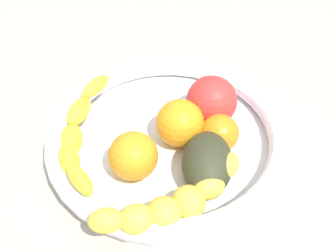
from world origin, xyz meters
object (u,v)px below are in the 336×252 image
(orange_front, at_px, (180,123))
(avocado_dark, at_px, (207,163))
(banana_draped_left, at_px, (174,202))
(orange_mid_right, at_px, (220,133))
(fruit_bowl, at_px, (168,137))
(tomato_red, at_px, (212,101))
(orange_mid_left, at_px, (135,157))
(banana_draped_right, at_px, (77,134))

(orange_front, height_order, avocado_dark, orange_front)
(banana_draped_left, xyz_separation_m, orange_mid_right, (0.13, 0.02, -0.00))
(fruit_bowl, distance_m, banana_draped_left, 0.12)
(tomato_red, bearing_deg, avocado_dark, -148.32)
(orange_front, xyz_separation_m, orange_mid_left, (-0.08, 0.01, -0.00))
(banana_draped_left, height_order, orange_mid_right, orange_mid_right)
(fruit_bowl, bearing_deg, orange_mid_left, -177.91)
(fruit_bowl, relative_size, avocado_dark, 3.60)
(orange_front, height_order, orange_mid_left, orange_front)
(banana_draped_left, xyz_separation_m, tomato_red, (0.16, 0.06, 0.01))
(banana_draped_right, relative_size, tomato_red, 2.42)
(orange_mid_right, distance_m, avocado_dark, 0.06)
(banana_draped_left, bearing_deg, avocado_dark, 2.60)
(orange_front, distance_m, orange_mid_left, 0.08)
(fruit_bowl, relative_size, tomato_red, 4.61)
(fruit_bowl, relative_size, banana_draped_left, 1.76)
(banana_draped_right, distance_m, orange_mid_right, 0.19)
(banana_draped_left, relative_size, tomato_red, 2.62)
(orange_mid_right, height_order, avocado_dark, avocado_dark)
(orange_front, xyz_separation_m, tomato_red, (0.06, -0.01, 0.00))
(banana_draped_right, xyz_separation_m, tomato_red, (0.16, -0.11, 0.01))
(orange_mid_right, relative_size, tomato_red, 0.72)
(banana_draped_left, distance_m, tomato_red, 0.17)
(avocado_dark, bearing_deg, banana_draped_right, 111.67)
(banana_draped_left, relative_size, banana_draped_right, 1.08)
(orange_mid_right, bearing_deg, banana_draped_right, 129.57)
(banana_draped_right, xyz_separation_m, avocado_dark, (0.07, -0.17, 0.00))
(orange_mid_left, xyz_separation_m, tomato_red, (0.14, -0.02, 0.00))
(fruit_bowl, relative_size, orange_mid_right, 6.40)
(orange_mid_left, bearing_deg, orange_front, -5.99)
(orange_mid_right, xyz_separation_m, tomato_red, (0.04, 0.04, 0.01))
(banana_draped_right, bearing_deg, banana_draped_left, -91.74)
(tomato_red, bearing_deg, orange_mid_left, 172.49)
(tomato_red, bearing_deg, banana_draped_right, 145.66)
(banana_draped_right, distance_m, avocado_dark, 0.18)
(orange_mid_right, bearing_deg, tomato_red, 46.80)
(banana_draped_right, height_order, orange_front, orange_front)
(orange_mid_left, bearing_deg, banana_draped_left, -105.07)
(fruit_bowl, height_order, orange_front, orange_front)
(orange_mid_left, bearing_deg, banana_draped_right, 100.27)
(banana_draped_left, distance_m, banana_draped_right, 0.17)
(banana_draped_right, height_order, orange_mid_right, orange_mid_right)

